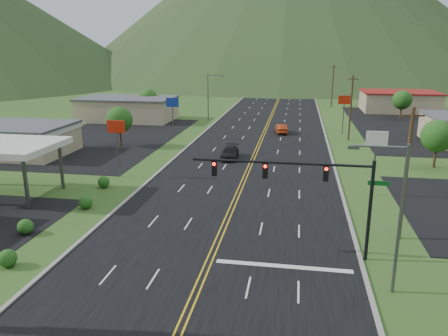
% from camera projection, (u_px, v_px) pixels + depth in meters
% --- Properties ---
extents(traffic_signal, '(13.10, 0.43, 7.00)m').
position_uv_depth(traffic_signal, '(310.00, 182.00, 29.14)').
color(traffic_signal, black).
rests_on(traffic_signal, ground).
extents(streetlight_east, '(3.28, 0.25, 9.00)m').
position_uv_depth(streetlight_east, '(395.00, 210.00, 24.63)').
color(streetlight_east, '#59595E').
rests_on(streetlight_east, ground).
extents(streetlight_west, '(3.28, 0.25, 9.00)m').
position_uv_depth(streetlight_west, '(210.00, 94.00, 85.32)').
color(streetlight_west, '#59595E').
rests_on(streetlight_west, ground).
extents(gas_canopy, '(10.00, 8.00, 5.30)m').
position_uv_depth(gas_canopy, '(3.00, 147.00, 41.46)').
color(gas_canopy, white).
rests_on(gas_canopy, ground).
extents(building_west_mid, '(14.40, 10.40, 4.10)m').
position_uv_depth(building_west_mid, '(16.00, 138.00, 58.96)').
color(building_west_mid, tan).
rests_on(building_west_mid, ground).
extents(building_west_far, '(18.40, 11.40, 4.50)m').
position_uv_depth(building_west_far, '(127.00, 109.00, 86.83)').
color(building_west_far, tan).
rests_on(building_west_far, ground).
extents(building_east_far, '(16.40, 12.40, 4.50)m').
position_uv_depth(building_east_far, '(399.00, 101.00, 98.71)').
color(building_east_far, tan).
rests_on(building_east_far, ground).
extents(pole_sign_west_a, '(2.00, 0.18, 6.40)m').
position_uv_depth(pole_sign_west_a, '(116.00, 132.00, 47.72)').
color(pole_sign_west_a, '#59595E').
rests_on(pole_sign_west_a, ground).
extents(pole_sign_west_b, '(2.00, 0.18, 6.40)m').
position_uv_depth(pole_sign_west_b, '(173.00, 106.00, 68.62)').
color(pole_sign_west_b, '#59595E').
rests_on(pole_sign_west_b, ground).
extents(pole_sign_east_a, '(2.00, 0.18, 6.40)m').
position_uv_depth(pole_sign_east_a, '(376.00, 145.00, 41.47)').
color(pole_sign_east_a, '#59595E').
rests_on(pole_sign_east_a, ground).
extents(pole_sign_east_b, '(2.00, 0.18, 6.40)m').
position_uv_depth(pole_sign_east_b, '(344.00, 104.00, 71.88)').
color(pole_sign_east_b, '#59595E').
rests_on(pole_sign_east_b, ground).
extents(tree_west_a, '(3.84, 3.84, 5.82)m').
position_uv_depth(tree_west_a, '(119.00, 120.00, 63.25)').
color(tree_west_a, '#382314').
rests_on(tree_west_a, ground).
extents(tree_west_b, '(3.84, 3.84, 5.82)m').
position_uv_depth(tree_west_b, '(148.00, 98.00, 89.71)').
color(tree_west_b, '#382314').
rests_on(tree_west_b, ground).
extents(tree_east_a, '(3.84, 3.84, 5.82)m').
position_uv_depth(tree_east_a, '(438.00, 136.00, 51.74)').
color(tree_east_a, '#382314').
rests_on(tree_east_a, ground).
extents(tree_east_b, '(3.84, 3.84, 5.82)m').
position_uv_depth(tree_east_b, '(402.00, 100.00, 87.20)').
color(tree_east_b, '#382314').
rests_on(tree_east_b, ground).
extents(utility_pole_a, '(1.60, 0.28, 10.00)m').
position_uv_depth(utility_pole_a, '(406.00, 174.00, 31.87)').
color(utility_pole_a, '#382314').
rests_on(utility_pole_a, ground).
extents(utility_pole_b, '(1.60, 0.28, 10.00)m').
position_uv_depth(utility_pole_b, '(351.00, 107.00, 67.03)').
color(utility_pole_b, '#382314').
rests_on(utility_pole_b, ground).
extents(utility_pole_c, '(1.60, 0.28, 10.00)m').
position_uv_depth(utility_pole_c, '(333.00, 86.00, 105.03)').
color(utility_pole_c, '#382314').
rests_on(utility_pole_c, ground).
extents(utility_pole_d, '(1.60, 0.28, 10.00)m').
position_uv_depth(utility_pole_d, '(324.00, 75.00, 143.04)').
color(utility_pole_d, '#382314').
rests_on(utility_pole_d, ground).
extents(car_dark_mid, '(2.35, 5.24, 1.49)m').
position_uv_depth(car_dark_mid, '(230.00, 153.00, 56.84)').
color(car_dark_mid, black).
rests_on(car_dark_mid, ground).
extents(car_red_far, '(2.38, 4.87, 1.54)m').
position_uv_depth(car_red_far, '(281.00, 129.00, 73.67)').
color(car_red_far, '#A12E11').
rests_on(car_red_far, ground).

